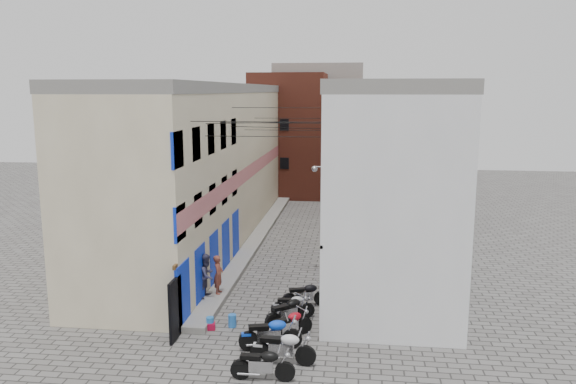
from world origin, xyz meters
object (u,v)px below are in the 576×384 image
at_px(water_jug_near, 210,323).
at_px(red_crate, 210,326).
at_px(motorcycle_e, 289,310).
at_px(person_a, 218,274).
at_px(motorcycle_c, 270,332).
at_px(motorcycle_b, 283,346).
at_px(motorcycle_f, 293,304).
at_px(water_jug_far, 232,321).
at_px(motorcycle_d, 290,323).
at_px(person_b, 207,275).
at_px(motorcycle_g, 305,293).
at_px(motorcycle_a, 263,363).

relative_size(water_jug_near, red_crate, 1.14).
xyz_separation_m(motorcycle_e, person_a, (-3.24, 2.30, 0.48)).
bearing_deg(motorcycle_c, motorcycle_b, 15.24).
bearing_deg(motorcycle_f, red_crate, -63.97).
distance_m(motorcycle_f, water_jug_far, 2.47).
bearing_deg(motorcycle_c, motorcycle_d, 136.10).
xyz_separation_m(water_jug_far, red_crate, (-0.77, -0.33, -0.11)).
distance_m(person_b, water_jug_far, 2.91).
bearing_deg(red_crate, motorcycle_f, 28.99).
relative_size(motorcycle_f, person_a, 1.04).
xyz_separation_m(motorcycle_b, red_crate, (-3.02, 2.29, -0.50)).
distance_m(motorcycle_c, motorcycle_g, 4.02).
height_order(motorcycle_a, person_b, person_b).
distance_m(motorcycle_a, motorcycle_e, 4.12).
xyz_separation_m(motorcycle_c, motorcycle_e, (0.36, 2.05, -0.03)).
bearing_deg(person_b, person_a, -28.45).
bearing_deg(motorcycle_d, motorcycle_f, 142.04).
relative_size(motorcycle_c, red_crate, 5.52).
bearing_deg(person_b, motorcycle_b, -128.63).
distance_m(motorcycle_e, motorcycle_g, 1.94).
distance_m(motorcycle_g, water_jug_near, 4.18).
distance_m(motorcycle_a, motorcycle_b, 1.19).
bearing_deg(motorcycle_f, motorcycle_d, 0.73).
xyz_separation_m(motorcycle_d, person_b, (-3.80, 2.96, 0.61)).
relative_size(motorcycle_a, water_jug_far, 4.19).
height_order(motorcycle_c, red_crate, motorcycle_c).
relative_size(motorcycle_b, person_b, 1.18).
bearing_deg(motorcycle_c, person_b, -154.78).
height_order(motorcycle_b, water_jug_near, motorcycle_b).
height_order(motorcycle_d, red_crate, motorcycle_d).
xyz_separation_m(motorcycle_f, water_jug_near, (-2.88, -1.54, -0.27)).
bearing_deg(water_jug_near, motorcycle_a, -53.41).
height_order(motorcycle_g, person_a, person_a).
relative_size(water_jug_near, water_jug_far, 0.94).
relative_size(motorcycle_d, person_b, 1.05).
bearing_deg(red_crate, motorcycle_d, -6.77).
xyz_separation_m(motorcycle_b, water_jug_far, (-2.25, 2.61, -0.38)).
distance_m(person_a, water_jug_near, 3.13).
bearing_deg(motorcycle_f, motorcycle_e, -6.31).
bearing_deg(person_a, motorcycle_e, -128.25).
distance_m(motorcycle_b, motorcycle_g, 4.91).
xyz_separation_m(motorcycle_g, person_a, (-3.69, 0.41, 0.51)).
bearing_deg(motorcycle_e, motorcycle_g, 124.90).
bearing_deg(motorcycle_e, person_b, -159.07).
relative_size(motorcycle_d, motorcycle_g, 0.98).
relative_size(motorcycle_a, red_crate, 5.05).
height_order(motorcycle_a, water_jug_far, motorcycle_a).
height_order(motorcycle_d, water_jug_near, motorcycle_d).
distance_m(motorcycle_b, red_crate, 3.82).
height_order(motorcycle_g, person_b, person_b).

